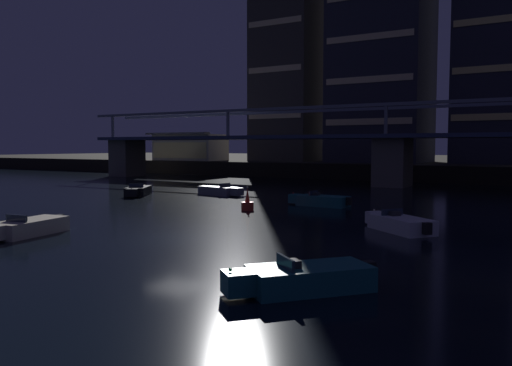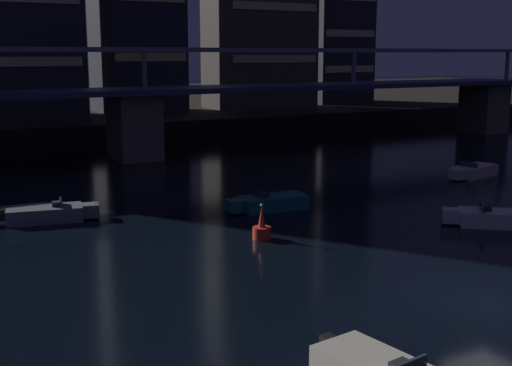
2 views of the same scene
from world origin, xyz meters
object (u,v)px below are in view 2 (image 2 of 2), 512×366
object	(u,v)px
channel_buoy	(262,229)
speedboat_near_center	(49,213)
river_bridge	(134,107)
speedboat_near_right	(473,171)
speedboat_far_left	(494,218)
tower_east_low	(330,16)
speedboat_mid_center	(270,203)

from	to	relation	value
channel_buoy	speedboat_near_center	bearing A→B (deg)	133.87
river_bridge	speedboat_near_right	bearing A→B (deg)	-46.58
river_bridge	speedboat_far_left	world-z (taller)	river_bridge
speedboat_near_right	speedboat_far_left	bearing A→B (deg)	-132.20
tower_east_low	speedboat_near_right	size ratio (longest dim) A/B	4.61
speedboat_near_right	channel_buoy	bearing A→B (deg)	-161.57
channel_buoy	speedboat_near_right	bearing A→B (deg)	18.43
speedboat_mid_center	speedboat_near_right	bearing A→B (deg)	6.25
channel_buoy	tower_east_low	bearing A→B (deg)	52.41
speedboat_mid_center	tower_east_low	bearing A→B (deg)	51.96
tower_east_low	speedboat_near_right	world-z (taller)	tower_east_low
speedboat_mid_center	speedboat_far_left	distance (m)	12.26
speedboat_near_right	channel_buoy	distance (m)	22.97
river_bridge	speedboat_near_right	distance (m)	27.83
speedboat_near_center	channel_buoy	world-z (taller)	channel_buoy
speedboat_near_center	speedboat_far_left	distance (m)	23.66
river_bridge	tower_east_low	size ratio (longest dim) A/B	3.71
tower_east_low	speedboat_near_right	distance (m)	49.21
speedboat_far_left	speedboat_near_right	bearing A→B (deg)	47.80
speedboat_near_center	speedboat_mid_center	xyz separation A→B (m)	(11.77, -3.39, 0.00)
tower_east_low	speedboat_far_left	xyz separation A→B (m)	(-27.46, -54.79, -13.60)
speedboat_near_right	speedboat_near_center	bearing A→B (deg)	177.37
speedboat_near_center	speedboat_near_right	distance (m)	30.14
speedboat_near_right	channel_buoy	xyz separation A→B (m)	(-21.79, -7.26, 0.06)
speedboat_far_left	speedboat_mid_center	bearing A→B (deg)	133.61
river_bridge	tower_east_low	bearing A→B (deg)	33.21
tower_east_low	speedboat_mid_center	world-z (taller)	tower_east_low
speedboat_near_center	speedboat_far_left	xyz separation A→B (m)	(20.23, -12.27, 0.00)
river_bridge	tower_east_low	world-z (taller)	tower_east_low
river_bridge	channel_buoy	world-z (taller)	river_bridge
tower_east_low	channel_buoy	bearing A→B (deg)	-127.59
speedboat_mid_center	channel_buoy	distance (m)	6.29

